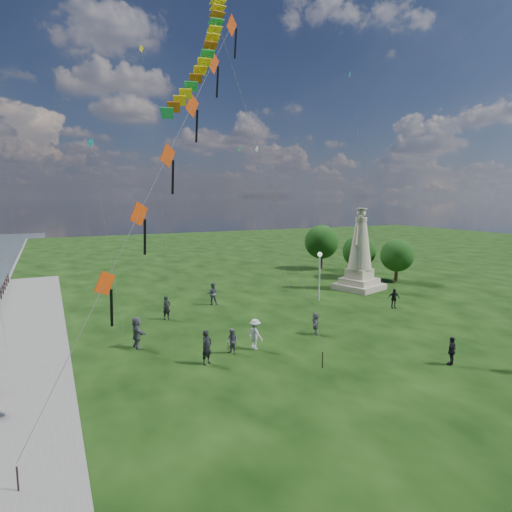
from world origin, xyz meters
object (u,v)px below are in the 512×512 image
person_3 (452,351)px  person_7 (212,294)px  lamppost (320,266)px  statue (360,259)px  person_11 (316,324)px  person_2 (255,334)px  person_1 (232,341)px  person_5 (137,332)px  person_9 (394,298)px  person_0 (207,347)px  person_6 (167,308)px

person_3 → person_7: person_7 is taller
lamppost → statue: bearing=19.7°
lamppost → person_11: bearing=-125.7°
person_2 → person_11: size_ratio=1.25×
person_1 → person_3: size_ratio=0.96×
person_5 → person_9: size_ratio=1.19×
person_0 → person_5: bearing=98.0°
person_0 → person_11: person_0 is taller
person_1 → person_5: size_ratio=0.78×
statue → person_11: size_ratio=5.40×
statue → person_5: bearing=-179.9°
person_1 → person_11: bearing=72.8°
person_7 → person_11: person_7 is taller
person_0 → person_6: bearing=62.2°
person_6 → person_9: 18.18m
person_5 → person_11: bearing=-111.3°
statue → person_5: size_ratio=4.10×
person_1 → person_7: person_7 is taller
lamppost → person_2: bearing=-141.0°
statue → person_1: size_ratio=5.29×
person_3 → person_6: bearing=-72.8°
person_5 → person_6: 6.07m
lamppost → person_3: lamppost is taller
person_3 → person_5: person_5 is taller
person_9 → statue: bearing=98.7°
statue → person_9: (-2.17, -6.97, -2.19)m
person_7 → person_1: bearing=93.7°
lamppost → person_11: lamppost is taller
person_6 → person_0: bearing=-110.7°
person_0 → person_5: size_ratio=0.98×
person_9 → person_11: person_9 is taller
person_11 → person_6: bearing=-105.9°
person_2 → person_1: bearing=79.2°
person_2 → person_6: size_ratio=1.05×
lamppost → person_6: bearing=179.2°
person_7 → person_11: size_ratio=1.30×
person_0 → person_11: bearing=-15.2°
person_1 → person_7: bearing=140.4°
lamppost → person_2: size_ratio=2.35×
person_3 → statue: bearing=-134.8°
person_2 → person_9: 14.75m
lamppost → person_0: (-13.62, -9.25, -2.16)m
person_11 → person_2: bearing=-53.3°
person_6 → person_11: 11.14m
person_7 → person_11: bearing=126.3°
person_3 → person_9: (5.81, 10.42, 0.03)m
person_9 → person_11: size_ratio=1.10×
statue → person_6: statue is taller
statue → person_0: bearing=-167.5°
person_2 → person_0: bearing=88.4°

